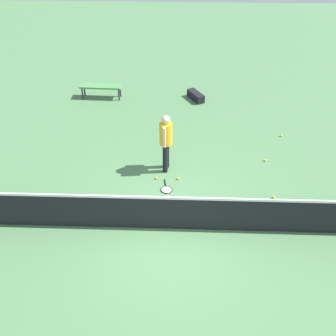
{
  "coord_description": "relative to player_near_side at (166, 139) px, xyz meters",
  "views": [
    {
      "loc": [
        -0.18,
        6.54,
        6.68
      ],
      "look_at": [
        0.1,
        -1.15,
        0.9
      ],
      "focal_mm": 42.36,
      "sensor_mm": 36.0,
      "label": 1
    }
  ],
  "objects": [
    {
      "name": "tennis_ball_baseline",
      "position": [
        -0.35,
        0.46,
        -0.98
      ],
      "size": [
        0.07,
        0.07,
        0.07
      ],
      "primitive_type": "sphere",
      "color": "#C6E033",
      "rests_on": "ground_plane"
    },
    {
      "name": "tennis_ball_stray_left",
      "position": [
        0.24,
        0.46,
        -0.98
      ],
      "size": [
        0.07,
        0.07,
        0.07
      ],
      "primitive_type": "sphere",
      "color": "#C6E033",
      "rests_on": "ground_plane"
    },
    {
      "name": "tennis_ball_near_player",
      "position": [
        -3.55,
        -1.83,
        -0.98
      ],
      "size": [
        0.07,
        0.07,
        0.07
      ],
      "primitive_type": "sphere",
      "color": "#C6E033",
      "rests_on": "ground_plane"
    },
    {
      "name": "tennis_racket_near_player",
      "position": [
        -0.04,
        0.89,
        -1.0
      ],
      "size": [
        0.36,
        0.6,
        0.03
      ],
      "color": "black",
      "rests_on": "ground_plane"
    },
    {
      "name": "tennis_ball_midcourt",
      "position": [
        -2.79,
        1.13,
        -0.98
      ],
      "size": [
        0.07,
        0.07,
        0.07
      ],
      "primitive_type": "sphere",
      "color": "#C6E033",
      "rests_on": "ground_plane"
    },
    {
      "name": "ground_plane",
      "position": [
        -0.19,
        2.3,
        -1.01
      ],
      "size": [
        40.0,
        40.0,
        0.0
      ],
      "primitive_type": "plane",
      "color": "#4C7A4C"
    },
    {
      "name": "tennis_ball_by_net",
      "position": [
        -2.83,
        -0.48,
        -0.98
      ],
      "size": [
        0.07,
        0.07,
        0.07
      ],
      "primitive_type": "sphere",
      "color": "#C6E033",
      "rests_on": "ground_plane"
    },
    {
      "name": "court_net",
      "position": [
        -0.19,
        2.3,
        -0.51
      ],
      "size": [
        10.09,
        0.09,
        1.07
      ],
      "color": "#4C4C51",
      "rests_on": "ground_plane"
    },
    {
      "name": "player_near_side",
      "position": [
        0.0,
        0.0,
        0.0
      ],
      "size": [
        0.39,
        0.53,
        1.7
      ],
      "color": "black",
      "rests_on": "ground_plane"
    },
    {
      "name": "courtside_bench",
      "position": [
        2.53,
        -4.29,
        -0.59
      ],
      "size": [
        1.51,
        0.45,
        0.48
      ],
      "color": "#4C8C4C",
      "rests_on": "ground_plane"
    },
    {
      "name": "equipment_bag",
      "position": [
        -0.9,
        -4.29,
        -0.87
      ],
      "size": [
        0.64,
        0.83,
        0.28
      ],
      "color": "black",
      "rests_on": "ground_plane"
    }
  ]
}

